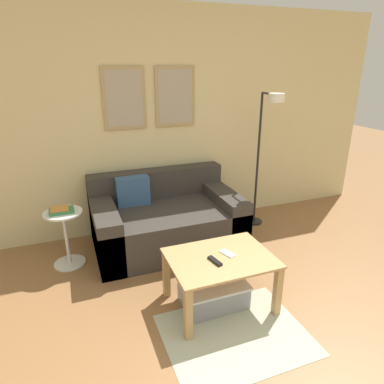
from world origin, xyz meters
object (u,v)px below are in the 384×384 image
object	(u,v)px
couch	(166,220)
remote_control	(215,261)
coffee_table	(220,266)
cell_phone	(227,253)
storage_bin	(213,293)
side_table	(66,233)
floor_lamp	(266,141)
book_stack	(61,210)

from	to	relation	value
couch	remote_control	world-z (taller)	couch
remote_control	coffee_table	bearing A→B (deg)	22.77
cell_phone	remote_control	bearing A→B (deg)	-171.55
storage_bin	side_table	distance (m)	1.58
floor_lamp	cell_phone	xyz separation A→B (m)	(-1.03, -1.13, -0.64)
coffee_table	side_table	world-z (taller)	side_table
floor_lamp	storage_bin	bearing A→B (deg)	-135.46
remote_control	couch	bearing A→B (deg)	79.46
floor_lamp	remote_control	world-z (taller)	floor_lamp
storage_bin	cell_phone	world-z (taller)	cell_phone
cell_phone	side_table	bearing A→B (deg)	119.60
floor_lamp	coffee_table	bearing A→B (deg)	-133.79
storage_bin	coffee_table	bearing A→B (deg)	-20.42
coffee_table	couch	bearing A→B (deg)	95.41
coffee_table	remote_control	world-z (taller)	remote_control
couch	floor_lamp	size ratio (longest dim) A/B	0.97
couch	remote_control	distance (m)	1.25
remote_control	cell_phone	bearing A→B (deg)	15.27
storage_bin	book_stack	bearing A→B (deg)	135.71
side_table	book_stack	bearing A→B (deg)	154.58
coffee_table	storage_bin	bearing A→B (deg)	159.58
couch	cell_phone	distance (m)	1.19
couch	book_stack	size ratio (longest dim) A/B	6.83
storage_bin	remote_control	size ratio (longest dim) A/B	3.63
cell_phone	storage_bin	bearing A→B (deg)	164.43
coffee_table	floor_lamp	size ratio (longest dim) A/B	0.51
book_stack	remote_control	size ratio (longest dim) A/B	1.54
floor_lamp	side_table	size ratio (longest dim) A/B	2.82
storage_bin	remote_control	distance (m)	0.37
book_stack	cell_phone	bearing A→B (deg)	-41.16
coffee_table	cell_phone	bearing A→B (deg)	18.88
side_table	remote_control	size ratio (longest dim) A/B	3.86
floor_lamp	book_stack	world-z (taller)	floor_lamp
storage_bin	book_stack	world-z (taller)	book_stack
floor_lamp	remote_control	distance (m)	1.80
couch	coffee_table	bearing A→B (deg)	-84.59
book_stack	cell_phone	world-z (taller)	book_stack
floor_lamp	cell_phone	size ratio (longest dim) A/B	11.66
couch	storage_bin	bearing A→B (deg)	-86.85
coffee_table	floor_lamp	distance (m)	1.75
couch	side_table	bearing A→B (deg)	-175.98
side_table	storage_bin	bearing A→B (deg)	-44.46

